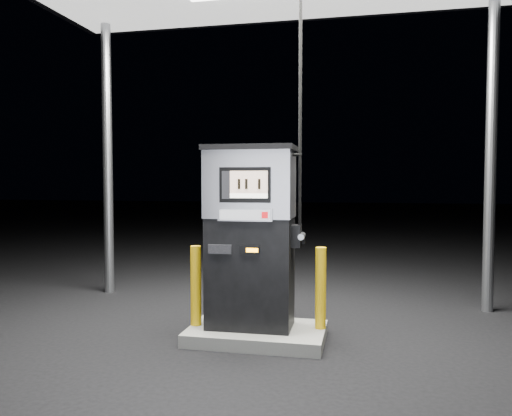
# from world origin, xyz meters

# --- Properties ---
(ground) EXTENTS (80.00, 80.00, 0.00)m
(ground) POSITION_xyz_m (0.00, 0.00, 0.00)
(ground) COLOR black
(ground) RESTS_ON ground
(pump_island) EXTENTS (1.60, 1.00, 0.15)m
(pump_island) POSITION_xyz_m (0.00, 0.00, 0.07)
(pump_island) COLOR slate
(pump_island) RESTS_ON ground
(fuel_dispenser) EXTENTS (1.18, 0.66, 4.46)m
(fuel_dispenser) POSITION_xyz_m (-0.08, 0.02, 1.25)
(fuel_dispenser) COLOR black
(fuel_dispenser) RESTS_ON pump_island
(bollard_left) EXTENTS (0.13, 0.13, 0.96)m
(bollard_left) POSITION_xyz_m (-0.74, -0.05, 0.63)
(bollard_left) COLOR yellow
(bollard_left) RESTS_ON pump_island
(bollard_right) EXTENTS (0.13, 0.13, 0.96)m
(bollard_right) POSITION_xyz_m (0.74, 0.12, 0.63)
(bollard_right) COLOR yellow
(bollard_right) RESTS_ON pump_island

